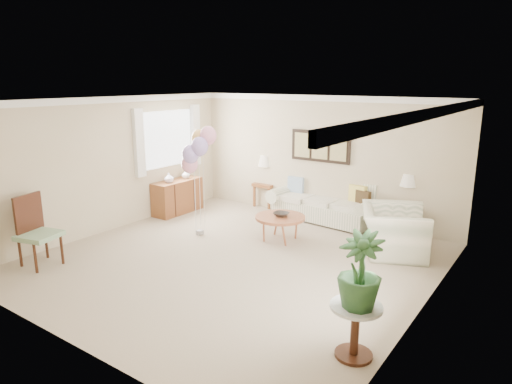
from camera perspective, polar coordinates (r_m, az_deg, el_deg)
ground_plane at (r=7.63m, az=-2.70°, el=-8.56°), size 6.00×6.00×0.00m
room_shell at (r=7.31m, az=-3.08°, el=3.74°), size 6.04×6.04×2.60m
wall_art_triptych at (r=9.66m, az=8.04°, el=5.66°), size 1.35×0.06×0.65m
sofa at (r=9.78m, az=8.71°, el=-1.49°), size 2.44×1.07×0.87m
end_table_left at (r=10.69m, az=1.26°, el=0.68°), size 0.51×0.47×0.56m
end_table_right at (r=9.32m, az=18.34°, el=-2.03°), size 0.51×0.47×0.56m
lamp_left at (r=10.57m, az=1.28°, el=3.83°), size 0.38×0.38×0.66m
lamp_right at (r=9.19m, az=18.60°, el=1.30°), size 0.34×0.34×0.61m
coffee_table at (r=8.42m, az=3.04°, el=-3.27°), size 0.93×0.93×0.47m
decor_bowl at (r=8.40m, az=3.17°, el=-2.80°), size 0.30×0.30×0.07m
armchair at (r=8.18m, az=16.82°, el=-4.65°), size 1.46×1.54×0.79m
side_table at (r=5.12m, az=12.34°, el=-15.12°), size 0.56×0.56×0.61m
potted_plant at (r=4.83m, az=12.87°, el=-9.55°), size 0.50×0.50×0.82m
accent_chair at (r=8.09m, az=-25.83°, el=-4.20°), size 0.68×0.68×1.14m
credenza at (r=10.33m, az=-9.78°, el=-0.56°), size 0.46×1.20×0.74m
vase_white at (r=10.04m, az=-10.83°, el=1.75°), size 0.25×0.25×0.21m
vase_sage at (r=10.40m, az=-8.77°, el=2.21°), size 0.20×0.20×0.19m
balloon_cluster at (r=8.50m, az=-7.31°, el=5.43°), size 0.59×0.58×2.09m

